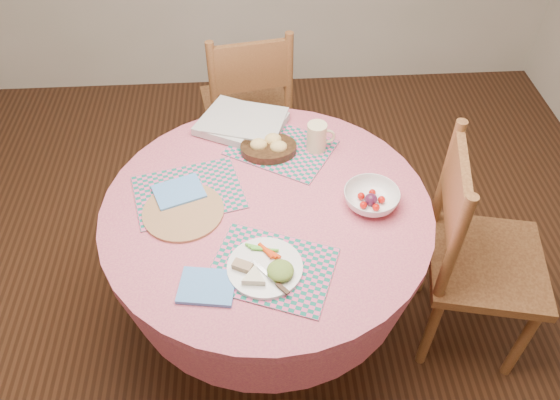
% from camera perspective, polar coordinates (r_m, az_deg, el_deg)
% --- Properties ---
extents(ground, '(4.00, 4.00, 0.00)m').
position_cam_1_polar(ground, '(2.63, -1.11, -12.08)').
color(ground, '#331C0F').
rests_on(ground, ground).
extents(dining_table, '(1.24, 1.24, 0.75)m').
position_cam_1_polar(dining_table, '(2.18, -1.32, -4.21)').
color(dining_table, '#CF606C').
rests_on(dining_table, ground).
extents(chair_right, '(0.54, 0.56, 1.02)m').
position_cam_1_polar(chair_right, '(2.30, 19.66, -5.25)').
color(chair_right, brown).
rests_on(chair_right, ground).
extents(chair_back, '(0.52, 0.50, 0.98)m').
position_cam_1_polar(chair_back, '(2.94, -3.34, 9.89)').
color(chair_back, brown).
rests_on(chair_back, ground).
extents(placemat_front, '(0.48, 0.42, 0.01)m').
position_cam_1_polar(placemat_front, '(1.84, -0.84, -7.16)').
color(placemat_front, '#126554').
rests_on(placemat_front, dining_table).
extents(placemat_left, '(0.46, 0.39, 0.01)m').
position_cam_1_polar(placemat_left, '(2.11, -9.55, 0.81)').
color(placemat_left, '#126554').
rests_on(placemat_left, dining_table).
extents(placemat_back, '(0.50, 0.46, 0.01)m').
position_cam_1_polar(placemat_back, '(2.28, 0.12, 5.49)').
color(placemat_back, '#126554').
rests_on(placemat_back, dining_table).
extents(wicker_trivet, '(0.30, 0.30, 0.01)m').
position_cam_1_polar(wicker_trivet, '(2.04, -10.07, -1.20)').
color(wicker_trivet, olive).
rests_on(wicker_trivet, dining_table).
extents(napkin_near, '(0.20, 0.17, 0.01)m').
position_cam_1_polar(napkin_near, '(1.81, -7.63, -8.96)').
color(napkin_near, '#528AD2').
rests_on(napkin_near, dining_table).
extents(napkin_far, '(0.22, 0.19, 0.01)m').
position_cam_1_polar(napkin_far, '(2.10, -10.52, 0.84)').
color(napkin_far, '#528AD2').
rests_on(napkin_far, placemat_left).
extents(dinner_plate, '(0.25, 0.25, 0.05)m').
position_cam_1_polar(dinner_plate, '(1.82, -1.34, -7.02)').
color(dinner_plate, white).
rests_on(dinner_plate, placemat_front).
extents(bread_bowl, '(0.23, 0.23, 0.08)m').
position_cam_1_polar(bread_bowl, '(2.23, -1.17, 5.59)').
color(bread_bowl, black).
rests_on(bread_bowl, placemat_back).
extents(latte_mug, '(0.12, 0.08, 0.12)m').
position_cam_1_polar(latte_mug, '(2.23, 3.92, 6.60)').
color(latte_mug, beige).
rests_on(latte_mug, placemat_back).
extents(fruit_bowl, '(0.27, 0.27, 0.06)m').
position_cam_1_polar(fruit_bowl, '(2.04, 9.50, 0.16)').
color(fruit_bowl, white).
rests_on(fruit_bowl, dining_table).
extents(newspaper_stack, '(0.43, 0.39, 0.04)m').
position_cam_1_polar(newspaper_stack, '(2.37, -3.98, 8.02)').
color(newspaper_stack, silver).
rests_on(newspaper_stack, dining_table).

